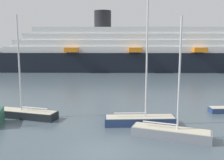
{
  "coord_description": "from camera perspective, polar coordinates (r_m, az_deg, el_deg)",
  "views": [
    {
      "loc": [
        1.91,
        -15.52,
        7.06
      ],
      "look_at": [
        0.0,
        10.18,
        3.25
      ],
      "focal_mm": 40.55,
      "sensor_mm": 36.0,
      "label": 1
    }
  ],
  "objects": [
    {
      "name": "ground_plane",
      "position": [
        17.16,
        -2.62,
        -15.9
      ],
      "size": [
        600.0,
        600.0,
        0.0
      ],
      "primitive_type": "plane",
      "color": "#4C5B66"
    },
    {
      "name": "sailboat_1",
      "position": [
        22.27,
        6.36,
        -8.58
      ],
      "size": [
        6.24,
        2.2,
        11.93
      ],
      "rotation": [
        0.0,
        0.0,
        0.11
      ],
      "color": "navy",
      "rests_on": "ground_plane"
    },
    {
      "name": "sailboat_2",
      "position": [
        25.42,
        -18.8,
        -6.99
      ],
      "size": [
        6.25,
        2.68,
        9.57
      ],
      "rotation": [
        0.0,
        0.0,
        2.93
      ],
      "color": "black",
      "rests_on": "ground_plane"
    },
    {
      "name": "sailboat_3",
      "position": [
        19.77,
        13.15,
        -11.26
      ],
      "size": [
        5.95,
        3.0,
        8.93
      ],
      "rotation": [
        0.0,
        0.0,
        -0.29
      ],
      "color": "gray",
      "rests_on": "ground_plane"
    },
    {
      "name": "cruise_ship",
      "position": [
        66.06,
        11.2,
        6.31
      ],
      "size": [
        85.13,
        17.08,
        14.97
      ],
      "rotation": [
        0.0,
        0.0,
        0.06
      ],
      "color": "black",
      "rests_on": "ground_plane"
    }
  ]
}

